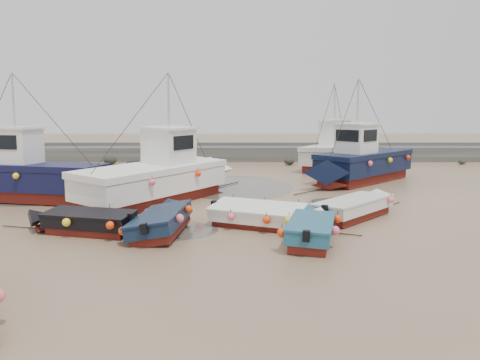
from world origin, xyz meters
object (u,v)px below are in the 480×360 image
Objects in this scene: dinghy_1 at (166,217)px; dinghy_3 at (358,205)px; cabin_boat_3 at (335,151)px; person at (130,194)px; dinghy_2 at (312,225)px; dinghy_5 at (267,213)px; cabin_boat_2 at (359,161)px; cabin_boat_1 at (162,175)px; dinghy_4 at (81,218)px; cabin_boat_0 at (22,174)px.

dinghy_1 and dinghy_3 have the same top height.
person is (-12.85, -9.71, -1.39)m from cabin_boat_3.
person is at bearing -109.30° from cabin_boat_3.
dinghy_2 is 0.93× the size of dinghy_5.
dinghy_3 is at bearing 122.09° from cabin_boat_2.
dinghy_5 is 7.04m from cabin_boat_1.
person is (0.04, 7.65, -0.56)m from dinghy_4.
person is (-8.35, 8.66, -0.56)m from dinghy_2.
cabin_boat_0 and cabin_boat_3 have the same top height.
cabin_boat_0 is at bearing 166.20° from dinghy_2.
dinghy_3 is 0.51× the size of cabin_boat_0.
dinghy_4 is at bearing -172.72° from dinghy_2.
dinghy_3 is 11.19m from dinghy_4.
person is at bearing 14.03° from dinghy_4.
dinghy_1 is at bearing -71.95° from dinghy_4.
cabin_boat_1 is 1.24× the size of cabin_boat_3.
dinghy_4 is at bearing 57.69° from person.
dinghy_5 is at bearing 142.54° from dinghy_2.
dinghy_4 and dinghy_5 have the same top height.
dinghy_2 reaches higher than person.
dinghy_3 is at bearing 22.46° from dinghy_1.
cabin_boat_2 is 1.04× the size of cabin_boat_3.
dinghy_5 is 9.70m from person.
cabin_boat_1 is (-1.02, 5.69, 0.76)m from dinghy_1.
cabin_boat_0 reaches higher than dinghy_5.
cabin_boat_3 reaches higher than dinghy_2.
dinghy_5 is 0.71× the size of cabin_boat_3.
dinghy_3 is 12.03m from person.
dinghy_1 and dinghy_4 have the same top height.
cabin_boat_0 is at bearing -148.37° from dinghy_3.
dinghy_2 is (5.29, -1.21, 0.01)m from dinghy_1.
cabin_boat_3 is at bearing 126.59° from dinghy_3.
cabin_boat_1 reaches higher than dinghy_1.
cabin_boat_2 is (18.03, 5.38, -0.01)m from cabin_boat_0.
cabin_boat_3 is at bearing 66.32° from dinghy_1.
dinghy_2 is 13.32m from cabin_boat_2.
dinghy_1 is 0.71× the size of cabin_boat_2.
dinghy_4 is 21.64m from cabin_boat_3.
cabin_boat_2 reaches higher than dinghy_3.
cabin_boat_0 and cabin_boat_1 have the same top height.
dinghy_1 is 19.77m from cabin_boat_3.
dinghy_3 is 16.17m from cabin_boat_0.
cabin_boat_3 is at bearing -45.45° from cabin_boat_0.
person is at bearing -59.62° from cabin_boat_0.
cabin_boat_1 and cabin_boat_3 have the same top height.
dinghy_1 is 0.60× the size of cabin_boat_0.
dinghy_3 and dinghy_5 have the same top height.
cabin_boat_3 is (4.49, 18.37, 0.83)m from dinghy_2.
dinghy_3 is 2.84× the size of person.
dinghy_2 is at bearing -81.30° from dinghy_3.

